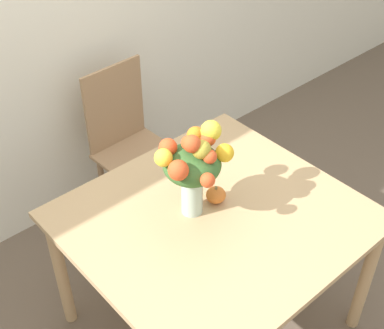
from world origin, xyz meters
name	(u,v)px	position (x,y,z in m)	size (l,w,h in m)	color
ground_plane	(211,320)	(0.00, 0.00, 0.00)	(12.00, 12.00, 0.00)	brown
wall_back	(45,0)	(0.00, 1.28, 1.35)	(8.00, 0.06, 2.70)	silver
dining_table	(214,231)	(0.00, 0.00, 0.66)	(1.20, 1.12, 0.76)	tan
flower_vase	(193,165)	(-0.05, 0.09, 1.02)	(0.31, 0.30, 0.43)	#B2CCBC
pumpkin	(216,195)	(0.07, 0.07, 0.79)	(0.09, 0.09, 0.08)	orange
dining_chair_near_window	(131,146)	(0.22, 0.94, 0.51)	(0.44, 0.44, 0.98)	#9E7A56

